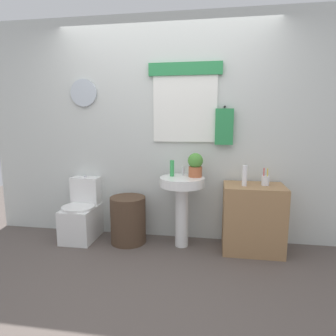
{
  "coord_description": "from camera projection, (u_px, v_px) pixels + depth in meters",
  "views": [
    {
      "loc": [
        0.57,
        -2.25,
        1.42
      ],
      "look_at": [
        0.08,
        0.8,
        0.91
      ],
      "focal_mm": 30.8,
      "sensor_mm": 36.0,
      "label": 1
    }
  ],
  "objects": [
    {
      "name": "soap_bottle",
      "position": [
        172.0,
        168.0,
        3.23
      ],
      "size": [
        0.05,
        0.05,
        0.18
      ],
      "primitive_type": "cylinder",
      "color": "green",
      "rests_on": "pedestal_sink"
    },
    {
      "name": "ground_plane",
      "position": [
        145.0,
        285.0,
        2.51
      ],
      "size": [
        8.0,
        8.0,
        0.0
      ],
      "primitive_type": "plane",
      "color": "#564C47"
    },
    {
      "name": "back_wall",
      "position": [
        166.0,
        130.0,
        3.42
      ],
      "size": [
        4.4,
        0.18,
        2.6
      ],
      "color": "silver",
      "rests_on": "ground_plane"
    },
    {
      "name": "potted_plant",
      "position": [
        195.0,
        165.0,
        3.19
      ],
      "size": [
        0.17,
        0.17,
        0.27
      ],
      "color": "#AD5B38",
      "rests_on": "pedestal_sink"
    },
    {
      "name": "toilet",
      "position": [
        82.0,
        215.0,
        3.48
      ],
      "size": [
        0.38,
        0.51,
        0.75
      ],
      "color": "white",
      "rests_on": "ground_plane"
    },
    {
      "name": "laundry_hamper",
      "position": [
        128.0,
        220.0,
        3.36
      ],
      "size": [
        0.41,
        0.41,
        0.54
      ],
      "primitive_type": "cylinder",
      "color": "#4C3828",
      "rests_on": "ground_plane"
    },
    {
      "name": "faucet",
      "position": [
        183.0,
        171.0,
        3.28
      ],
      "size": [
        0.03,
        0.03,
        0.1
      ],
      "primitive_type": "cylinder",
      "color": "silver",
      "rests_on": "pedestal_sink"
    },
    {
      "name": "wooden_cabinet",
      "position": [
        253.0,
        218.0,
        3.12
      ],
      "size": [
        0.64,
        0.44,
        0.73
      ],
      "primitive_type": "cube",
      "color": "#9E754C",
      "rests_on": "ground_plane"
    },
    {
      "name": "pedestal_sink",
      "position": [
        182.0,
        195.0,
        3.21
      ],
      "size": [
        0.49,
        0.49,
        0.8
      ],
      "color": "white",
      "rests_on": "ground_plane"
    },
    {
      "name": "lotion_bottle",
      "position": [
        245.0,
        176.0,
        3.02
      ],
      "size": [
        0.05,
        0.05,
        0.22
      ],
      "primitive_type": "cylinder",
      "color": "white",
      "rests_on": "wooden_cabinet"
    },
    {
      "name": "toothbrush_cup",
      "position": [
        265.0,
        180.0,
        3.06
      ],
      "size": [
        0.08,
        0.08,
        0.19
      ],
      "color": "silver",
      "rests_on": "wooden_cabinet"
    }
  ]
}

